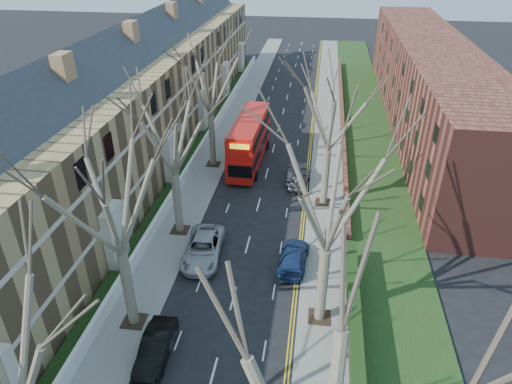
% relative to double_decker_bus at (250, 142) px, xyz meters
% --- Properties ---
extents(pavement_left, '(3.00, 102.00, 0.12)m').
position_rel_double_decker_bus_xyz_m(pavement_left, '(-3.91, 9.77, -2.27)').
color(pavement_left, slate).
rests_on(pavement_left, ground).
extents(pavement_right, '(3.00, 102.00, 0.12)m').
position_rel_double_decker_bus_xyz_m(pavement_right, '(8.09, 9.77, -2.27)').
color(pavement_right, slate).
rests_on(pavement_right, ground).
extents(terrace_left, '(9.70, 78.00, 13.60)m').
position_rel_double_decker_bus_xyz_m(terrace_left, '(-11.56, 1.77, 3.20)').
color(terrace_left, '#97764C').
rests_on(terrace_left, ground).
extents(flats_right, '(13.97, 54.00, 10.00)m').
position_rel_double_decker_bus_xyz_m(flats_right, '(19.55, 13.77, 2.65)').
color(flats_right, brown).
rests_on(flats_right, ground).
extents(front_wall_left, '(0.30, 78.00, 1.00)m').
position_rel_double_decker_bus_xyz_m(front_wall_left, '(-5.56, 1.77, -1.71)').
color(front_wall_left, white).
rests_on(front_wall_left, ground).
extents(grass_verge_right, '(6.00, 102.00, 0.06)m').
position_rel_double_decker_bus_xyz_m(grass_verge_right, '(12.59, 9.77, -2.18)').
color(grass_verge_right, '#1C3112').
rests_on(grass_verge_right, ground).
extents(tree_left_mid, '(10.50, 10.50, 14.71)m').
position_rel_double_decker_bus_xyz_m(tree_left_mid, '(-3.61, -23.23, 7.23)').
color(tree_left_mid, '#6D614E').
rests_on(tree_left_mid, ground).
extents(tree_left_far, '(10.15, 10.15, 14.22)m').
position_rel_double_decker_bus_xyz_m(tree_left_far, '(-3.61, -13.23, 6.91)').
color(tree_left_far, '#6D614E').
rests_on(tree_left_far, ground).
extents(tree_left_dist, '(10.50, 10.50, 14.71)m').
position_rel_double_decker_bus_xyz_m(tree_left_dist, '(-3.61, -1.23, 7.23)').
color(tree_left_dist, '#6D614E').
rests_on(tree_left_dist, ground).
extents(tree_right_mid, '(10.50, 10.50, 14.71)m').
position_rel_double_decker_bus_xyz_m(tree_right_mid, '(7.79, -21.23, 7.23)').
color(tree_right_mid, '#6D614E').
rests_on(tree_right_mid, ground).
extents(tree_right_far, '(10.15, 10.15, 14.22)m').
position_rel_double_decker_bus_xyz_m(tree_right_far, '(7.79, -7.23, 6.91)').
color(tree_right_far, '#6D614E').
rests_on(tree_right_far, ground).
extents(double_decker_bus, '(3.12, 11.41, 4.73)m').
position_rel_double_decker_bus_xyz_m(double_decker_bus, '(0.00, 0.00, 0.00)').
color(double_decker_bus, red).
rests_on(double_decker_bus, ground).
extents(car_left_mid, '(1.69, 4.44, 1.44)m').
position_rel_double_decker_bus_xyz_m(car_left_mid, '(-1.36, -25.51, -1.61)').
color(car_left_mid, black).
rests_on(car_left_mid, ground).
extents(car_left_far, '(3.02, 5.91, 1.60)m').
position_rel_double_decker_bus_xyz_m(car_left_far, '(-0.91, -16.21, -1.53)').
color(car_left_far, '#A3A3A8').
rests_on(car_left_far, ground).
extents(car_right_near, '(2.30, 4.90, 1.38)m').
position_rel_double_decker_bus_xyz_m(car_right_near, '(5.79, -16.13, -1.64)').
color(car_right_near, navy).
rests_on(car_right_near, ground).
extents(car_right_mid, '(2.07, 4.04, 1.32)m').
position_rel_double_decker_bus_xyz_m(car_right_mid, '(5.43, -4.15, -1.67)').
color(car_right_mid, gray).
rests_on(car_right_mid, ground).
extents(car_right_far, '(1.73, 4.61, 1.50)m').
position_rel_double_decker_bus_xyz_m(car_right_far, '(5.17, -3.16, -1.58)').
color(car_right_far, black).
rests_on(car_right_far, ground).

